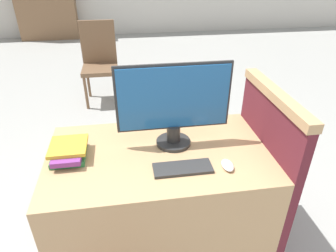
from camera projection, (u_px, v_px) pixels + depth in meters
The scene contains 7 objects.
desk at pixel (159, 203), 1.87m from camera, with size 1.23×0.74×0.77m.
carrel_divider at pixel (262, 171), 1.86m from camera, with size 0.07×0.72×1.10m.
monitor at pixel (174, 104), 1.63m from camera, with size 0.63×0.20×0.48m.
keyboard at pixel (183, 168), 1.54m from camera, with size 0.30×0.11×0.02m.
mouse at pixel (228, 165), 1.55m from camera, with size 0.06×0.10×0.03m.
book_stack at pixel (69, 151), 1.62m from camera, with size 0.20×0.25×0.08m.
far_chair at pixel (99, 59), 3.82m from camera, with size 0.44×0.44×1.01m.
Camera 1 is at (-0.16, -0.99, 1.74)m, focal length 32.00 mm.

